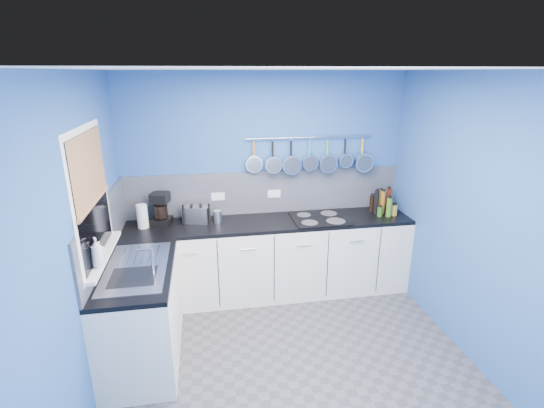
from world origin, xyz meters
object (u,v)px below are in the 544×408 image
object	(u,v)px
paper_towel	(142,216)
coffee_maker	(161,209)
canister	(217,216)
soap_bottle_b	(100,252)
hob	(319,218)
toaster	(196,214)
soap_bottle_a	(97,252)

from	to	relation	value
paper_towel	coffee_maker	world-z (taller)	coffee_maker
canister	soap_bottle_b	bearing A→B (deg)	-130.67
canister	hob	size ratio (longest dim) A/B	0.22
soap_bottle_b	toaster	xyz separation A→B (m)	(0.73, 1.17, -0.15)
canister	hob	bearing A→B (deg)	-4.45
paper_towel	canister	world-z (taller)	paper_towel
soap_bottle_b	toaster	distance (m)	1.38
coffee_maker	toaster	distance (m)	0.39
soap_bottle_b	paper_towel	size ratio (longest dim) A/B	0.67
soap_bottle_b	hob	distance (m)	2.35
toaster	hob	distance (m)	1.38
soap_bottle_a	paper_towel	size ratio (longest dim) A/B	0.94
paper_towel	canister	size ratio (longest dim) A/B	1.88
paper_towel	toaster	xyz separation A→B (m)	(0.56, 0.07, -0.04)
paper_towel	soap_bottle_a	bearing A→B (deg)	-98.21
soap_bottle_a	paper_towel	distance (m)	1.19
paper_towel	canister	xyz separation A→B (m)	(0.79, 0.02, -0.06)
soap_bottle_b	coffee_maker	distance (m)	1.23
coffee_maker	canister	bearing A→B (deg)	7.83
soap_bottle_a	hob	distance (m)	2.39
coffee_maker	toaster	bearing A→B (deg)	11.87
toaster	soap_bottle_a	bearing A→B (deg)	-102.81
paper_towel	toaster	world-z (taller)	paper_towel
soap_bottle_a	soap_bottle_b	world-z (taller)	soap_bottle_a
paper_towel	canister	bearing A→B (deg)	1.63
coffee_maker	hob	xyz separation A→B (m)	(1.75, -0.16, -0.16)
soap_bottle_a	soap_bottle_b	xyz separation A→B (m)	(0.00, 0.08, -0.03)
soap_bottle_a	hob	world-z (taller)	soap_bottle_a
soap_bottle_b	paper_towel	world-z (taller)	soap_bottle_b
paper_towel	toaster	bearing A→B (deg)	7.55
coffee_maker	hob	distance (m)	1.76
soap_bottle_b	canister	distance (m)	1.48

